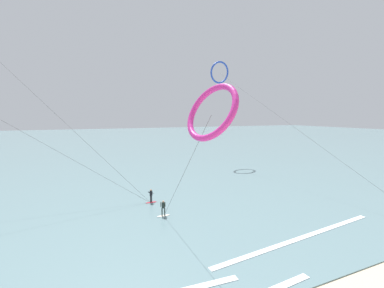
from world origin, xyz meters
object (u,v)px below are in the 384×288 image
(surfer_crimson, at_px, (151,197))
(kite_magenta, at_px, (211,112))
(surfer_ivory, at_px, (163,209))
(kite_cobalt, at_px, (220,73))

(surfer_crimson, relative_size, kite_magenta, 0.13)
(surfer_ivory, height_order, kite_magenta, kite_magenta)
(kite_cobalt, bearing_deg, kite_magenta, 53.36)
(surfer_ivory, xyz_separation_m, kite_cobalt, (20.61, 25.18, 19.44))
(surfer_ivory, height_order, kite_cobalt, kite_cobalt)
(surfer_ivory, relative_size, kite_cobalt, 0.04)
(surfer_crimson, height_order, kite_cobalt, kite_cobalt)
(surfer_crimson, relative_size, kite_cobalt, 0.04)
(kite_cobalt, bearing_deg, surfer_ivory, 43.86)
(surfer_crimson, relative_size, surfer_ivory, 1.00)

